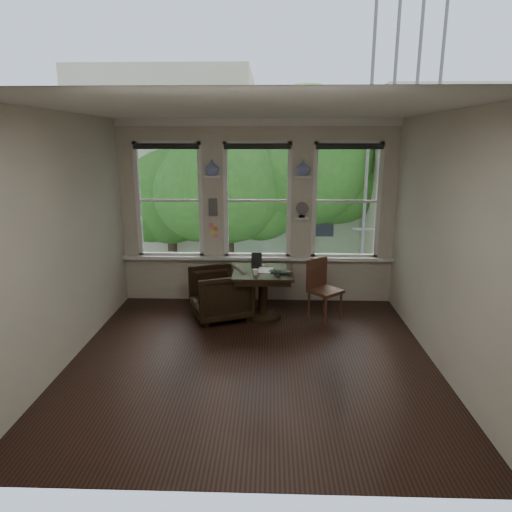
{
  "coord_description": "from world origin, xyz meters",
  "views": [
    {
      "loc": [
        0.22,
        -5.23,
        2.67
      ],
      "look_at": [
        0.02,
        0.9,
        1.11
      ],
      "focal_mm": 32.0,
      "sensor_mm": 36.0,
      "label": 1
    }
  ],
  "objects_px": {
    "table": "(263,294)",
    "armchair_left": "(220,293)",
    "side_chair_right": "(325,290)",
    "laptop": "(279,273)",
    "mug": "(256,272)"
  },
  "relations": [
    {
      "from": "armchair_left",
      "to": "mug",
      "type": "relative_size",
      "value": 9.28
    },
    {
      "from": "table",
      "to": "side_chair_right",
      "type": "height_order",
      "value": "side_chair_right"
    },
    {
      "from": "side_chair_right",
      "to": "mug",
      "type": "bearing_deg",
      "value": 148.74
    },
    {
      "from": "table",
      "to": "mug",
      "type": "relative_size",
      "value": 9.77
    },
    {
      "from": "armchair_left",
      "to": "laptop",
      "type": "relative_size",
      "value": 2.54
    },
    {
      "from": "table",
      "to": "mug",
      "type": "bearing_deg",
      "value": -115.6
    },
    {
      "from": "side_chair_right",
      "to": "laptop",
      "type": "relative_size",
      "value": 2.74
    },
    {
      "from": "armchair_left",
      "to": "laptop",
      "type": "distance_m",
      "value": 0.98
    },
    {
      "from": "table",
      "to": "laptop",
      "type": "bearing_deg",
      "value": -33.64
    },
    {
      "from": "armchair_left",
      "to": "side_chair_right",
      "type": "xyz_separation_m",
      "value": [
        1.6,
        -0.01,
        0.07
      ]
    },
    {
      "from": "armchair_left",
      "to": "mug",
      "type": "bearing_deg",
      "value": 48.75
    },
    {
      "from": "side_chair_right",
      "to": "armchair_left",
      "type": "bearing_deg",
      "value": 138.11
    },
    {
      "from": "laptop",
      "to": "mug",
      "type": "height_order",
      "value": "mug"
    },
    {
      "from": "table",
      "to": "armchair_left",
      "type": "bearing_deg",
      "value": -178.36
    },
    {
      "from": "laptop",
      "to": "mug",
      "type": "distance_m",
      "value": 0.35
    }
  ]
}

